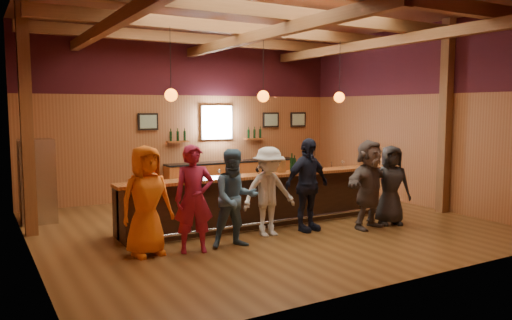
# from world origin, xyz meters

# --- Properties ---
(room) EXTENTS (9.04, 9.00, 4.52)m
(room) POSITION_xyz_m (0.00, 0.06, 3.21)
(room) COLOR brown
(room) RESTS_ON ground
(bar_counter) EXTENTS (6.30, 1.07, 1.11)m
(bar_counter) POSITION_xyz_m (0.02, 0.15, 0.52)
(bar_counter) COLOR black
(bar_counter) RESTS_ON ground
(back_bar_cabinet) EXTENTS (4.00, 0.52, 0.95)m
(back_bar_cabinet) POSITION_xyz_m (1.20, 3.72, 0.48)
(back_bar_cabinet) COLOR #99471B
(back_bar_cabinet) RESTS_ON ground
(window) EXTENTS (0.95, 0.09, 0.95)m
(window) POSITION_xyz_m (0.80, 3.95, 2.05)
(window) COLOR silver
(window) RESTS_ON room
(framed_pictures) EXTENTS (5.35, 0.05, 0.45)m
(framed_pictures) POSITION_xyz_m (1.67, 3.94, 2.10)
(framed_pictures) COLOR black
(framed_pictures) RESTS_ON room
(wine_shelves) EXTENTS (3.00, 0.18, 0.30)m
(wine_shelves) POSITION_xyz_m (0.80, 3.88, 1.62)
(wine_shelves) COLOR #99471B
(wine_shelves) RESTS_ON room
(pendant_lights) EXTENTS (4.24, 0.24, 1.37)m
(pendant_lights) POSITION_xyz_m (0.00, 0.00, 2.71)
(pendant_lights) COLOR black
(pendant_lights) RESTS_ON room
(stainless_fridge) EXTENTS (0.70, 0.70, 1.80)m
(stainless_fridge) POSITION_xyz_m (-4.10, 2.60, 0.90)
(stainless_fridge) COLOR silver
(stainless_fridge) RESTS_ON ground
(customer_orange) EXTENTS (0.97, 0.70, 1.85)m
(customer_orange) POSITION_xyz_m (-2.80, -0.91, 0.93)
(customer_orange) COLOR orange
(customer_orange) RESTS_ON ground
(customer_redvest) EXTENTS (0.77, 0.60, 1.85)m
(customer_redvest) POSITION_xyz_m (-2.05, -1.15, 0.92)
(customer_redvest) COLOR #9C1C3D
(customer_redvest) RESTS_ON ground
(customer_denim) EXTENTS (0.94, 0.79, 1.75)m
(customer_denim) POSITION_xyz_m (-1.29, -1.21, 0.87)
(customer_denim) COLOR #456B8B
(customer_denim) RESTS_ON ground
(customer_white) EXTENTS (1.12, 0.65, 1.72)m
(customer_white) POSITION_xyz_m (-0.38, -0.86, 0.86)
(customer_white) COLOR silver
(customer_white) RESTS_ON ground
(customer_navy) EXTENTS (1.15, 0.60, 1.87)m
(customer_navy) POSITION_xyz_m (0.50, -0.88, 0.93)
(customer_navy) COLOR black
(customer_navy) RESTS_ON ground
(customer_brown) EXTENTS (1.77, 0.88, 1.82)m
(customer_brown) POSITION_xyz_m (1.72, -1.35, 0.91)
(customer_brown) COLOR #534642
(customer_brown) RESTS_ON ground
(customer_dark) EXTENTS (0.96, 0.81, 1.68)m
(customer_dark) POSITION_xyz_m (2.36, -1.31, 0.84)
(customer_dark) COLOR black
(customer_dark) RESTS_ON ground
(bartender) EXTENTS (0.57, 0.38, 1.56)m
(bartender) POSITION_xyz_m (0.73, 1.09, 0.78)
(bartender) COLOR black
(bartender) RESTS_ON ground
(ice_bucket) EXTENTS (0.24, 0.24, 0.26)m
(ice_bucket) POSITION_xyz_m (0.34, -0.13, 1.24)
(ice_bucket) COLOR brown
(ice_bucket) RESTS_ON bar_counter
(bottle_a) EXTENTS (0.08, 0.08, 0.39)m
(bottle_a) POSITION_xyz_m (0.65, -0.11, 1.26)
(bottle_a) COLOR black
(bottle_a) RESTS_ON bar_counter
(bottle_b) EXTENTS (0.07, 0.07, 0.33)m
(bottle_b) POSITION_xyz_m (0.78, -0.02, 1.24)
(bottle_b) COLOR black
(bottle_b) RESTS_ON bar_counter
(glass_a) EXTENTS (0.08, 0.08, 0.17)m
(glass_a) POSITION_xyz_m (-2.53, -0.24, 1.23)
(glass_a) COLOR silver
(glass_a) RESTS_ON bar_counter
(glass_b) EXTENTS (0.09, 0.09, 0.20)m
(glass_b) POSITION_xyz_m (-1.90, -0.20, 1.25)
(glass_b) COLOR silver
(glass_b) RESTS_ON bar_counter
(glass_c) EXTENTS (0.08, 0.08, 0.19)m
(glass_c) POSITION_xyz_m (-1.44, -0.09, 1.24)
(glass_c) COLOR silver
(glass_c) RESTS_ON bar_counter
(glass_d) EXTENTS (0.07, 0.07, 0.16)m
(glass_d) POSITION_xyz_m (-1.12, -0.22, 1.23)
(glass_d) COLOR silver
(glass_d) RESTS_ON bar_counter
(glass_e) EXTENTS (0.07, 0.07, 0.17)m
(glass_e) POSITION_xyz_m (-0.16, -0.10, 1.23)
(glass_e) COLOR silver
(glass_e) RESTS_ON bar_counter
(glass_f) EXTENTS (0.08, 0.08, 0.17)m
(glass_f) POSITION_xyz_m (0.90, -0.16, 1.23)
(glass_f) COLOR silver
(glass_f) RESTS_ON bar_counter
(glass_g) EXTENTS (0.07, 0.07, 0.16)m
(glass_g) POSITION_xyz_m (1.31, -0.20, 1.22)
(glass_g) COLOR silver
(glass_g) RESTS_ON bar_counter
(glass_h) EXTENTS (0.08, 0.08, 0.17)m
(glass_h) POSITION_xyz_m (2.03, -0.13, 1.23)
(glass_h) COLOR silver
(glass_h) RESTS_ON bar_counter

